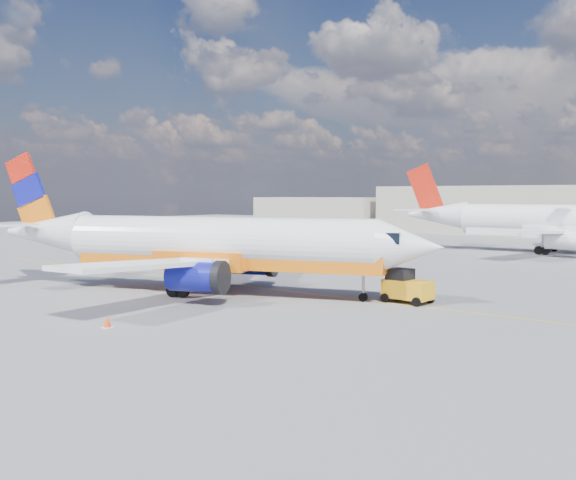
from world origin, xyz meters
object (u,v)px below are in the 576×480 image
Objects in this scene: main_jet at (207,244)px; second_jet at (557,222)px; gse_tug at (406,287)px; traffic_cone at (107,322)px.

main_jet is 0.93× the size of second_jet.
main_jet is at bearing -154.48° from gse_tug.
gse_tug is at bearing 1.99° from main_jet.
second_jet is at bearing 58.13° from main_jet.
second_jet reaches higher than traffic_cone.
gse_tug is at bearing -92.02° from second_jet.
traffic_cone is (-6.05, -55.87, -3.20)m from second_jet.
second_jet is 40.12m from gse_tug.
gse_tug reaches higher than traffic_cone.
second_jet is 55.59× the size of traffic_cone.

